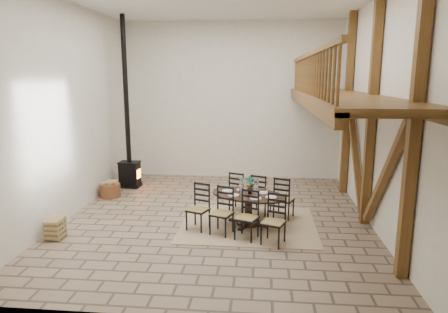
# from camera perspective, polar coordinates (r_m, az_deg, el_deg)

# --- Properties ---
(ground) EXTENTS (8.00, 8.00, 0.00)m
(ground) POSITION_cam_1_polar(r_m,az_deg,el_deg) (9.58, -0.97, -8.74)
(ground) COLOR #8F785F
(ground) RESTS_ON ground
(room_shell) EXTENTS (7.02, 8.02, 5.01)m
(room_shell) POSITION_cam_1_polar(r_m,az_deg,el_deg) (8.94, 6.67, 9.52)
(room_shell) COLOR white
(room_shell) RESTS_ON ground
(rug) EXTENTS (3.00, 2.50, 0.02)m
(rug) POSITION_cam_1_polar(r_m,az_deg,el_deg) (9.17, 3.48, -9.62)
(rug) COLOR tan
(rug) RESTS_ON ground
(dining_table) EXTENTS (2.43, 2.47, 1.12)m
(dining_table) POSITION_cam_1_polar(r_m,az_deg,el_deg) (8.98, 3.30, -7.61)
(dining_table) COLOR black
(dining_table) RESTS_ON ground
(wood_stove) EXTENTS (0.63, 0.49, 5.00)m
(wood_stove) POSITION_cam_1_polar(r_m,az_deg,el_deg) (12.21, -13.46, 0.94)
(wood_stove) COLOR black
(wood_stove) RESTS_ON ground
(log_basket) EXTENTS (0.56, 0.56, 0.46)m
(log_basket) POSITION_cam_1_polar(r_m,az_deg,el_deg) (11.54, -15.94, -4.60)
(log_basket) COLOR brown
(log_basket) RESTS_ON ground
(log_stack) EXTENTS (0.31, 0.43, 0.43)m
(log_stack) POSITION_cam_1_polar(r_m,az_deg,el_deg) (9.08, -22.95, -9.40)
(log_stack) COLOR tan
(log_stack) RESTS_ON ground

